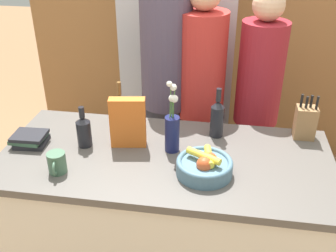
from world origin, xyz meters
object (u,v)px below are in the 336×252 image
fruit_bowl (205,165)px  bottle_wine (84,131)px  person_at_sink (166,82)px  bottle_oil (120,110)px  bottle_vinegar (217,118)px  knife_block (305,122)px  flower_vase (172,129)px  cereal_box (128,123)px  person_in_blue (201,94)px  refrigerator (180,59)px  book_stack (30,139)px  person_in_red_tee (257,100)px  coffee_mug (57,163)px

fruit_bowl → bottle_wine: (-0.65, 0.16, 0.04)m
person_at_sink → bottle_wine: bearing=-103.8°
bottle_oil → bottle_vinegar: bottle_vinegar is taller
knife_block → flower_vase: (-0.70, -0.25, 0.03)m
cereal_box → person_at_sink: bearing=80.1°
person_at_sink → person_in_blue: person_at_sink is taller
refrigerator → bottle_vinegar: 1.10m
refrigerator → person_in_blue: size_ratio=1.14×
refrigerator → bottle_wine: refrigerator is taller
refrigerator → book_stack: (-0.64, -1.30, -0.03)m
person_at_sink → person_in_blue: 0.24m
fruit_bowl → person_in_blue: bearing=96.4°
fruit_bowl → flower_vase: size_ratio=0.69×
bottle_wine → person_at_sink: person_at_sink is taller
person_at_sink → flower_vase: bearing=-64.0°
refrigerator → person_at_sink: bearing=-90.8°
book_stack → knife_block: bearing=12.0°
refrigerator → bottle_vinegar: (0.34, -1.05, 0.05)m
bottle_vinegar → bottle_wine: 0.72m
person_in_red_tee → cereal_box: bearing=-145.2°
book_stack → person_at_sink: person_at_sink is taller
bottle_oil → person_in_red_tee: 0.89m
coffee_mug → bottle_oil: 0.52m
book_stack → person_in_blue: bearing=37.3°
knife_block → coffee_mug: 1.32m
cereal_box → bottle_oil: bearing=116.3°
coffee_mug → person_in_blue: bearing=55.1°
book_stack → person_in_red_tee: (1.22, 0.68, -0.00)m
book_stack → person_in_red_tee: person_in_red_tee is taller
refrigerator → flower_vase: bearing=-84.4°
cereal_box → person_in_blue: person_in_blue is taller
bottle_oil → refrigerator: bearing=78.9°
coffee_mug → person_at_sink: 0.97m
fruit_bowl → book_stack: size_ratio=1.46×
flower_vase → coffee_mug: (-0.51, -0.28, -0.08)m
book_stack → bottle_vinegar: (0.98, 0.25, 0.08)m
refrigerator → person_at_sink: (-0.01, -0.62, 0.06)m
cereal_box → bottle_oil: 0.21m
coffee_mug → bottle_vinegar: bottle_vinegar is taller
bottle_vinegar → person_in_blue: person_in_blue is taller
bottle_oil → coffee_mug: bearing=-111.3°
cereal_box → book_stack: bearing=-171.9°
refrigerator → knife_block: size_ratio=7.43×
refrigerator → person_in_blue: (0.22, -0.64, 0.00)m
coffee_mug → bottle_vinegar: 0.87m
cereal_box → person_at_sink: person_at_sink is taller
fruit_bowl → flower_vase: (-0.18, 0.18, 0.08)m
flower_vase → book_stack: 0.77m
coffee_mug → bottle_oil: bearing=68.7°
fruit_bowl → bottle_wine: bottle_wine is taller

